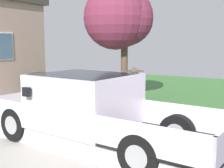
{
  "coord_description": "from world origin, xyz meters",
  "views": [
    {
      "loc": [
        -5.64,
        -1.21,
        2.34
      ],
      "look_at": [
        0.84,
        2.76,
        1.29
      ],
      "focal_mm": 47.77,
      "sensor_mm": 36.0,
      "label": 1
    }
  ],
  "objects_px": {
    "pickup_truck": "(88,113)",
    "person_with_hat": "(134,97)",
    "front_yard_tree": "(121,18)",
    "wheeled_trash_bin": "(42,85)",
    "handbag": "(141,128)"
  },
  "relations": [
    {
      "from": "pickup_truck",
      "to": "person_with_hat",
      "type": "bearing_deg",
      "value": -14.87
    },
    {
      "from": "pickup_truck",
      "to": "person_with_hat",
      "type": "xyz_separation_m",
      "value": [
        1.39,
        -0.48,
        0.21
      ]
    },
    {
      "from": "pickup_truck",
      "to": "front_yard_tree",
      "type": "bearing_deg",
      "value": 24.86
    },
    {
      "from": "person_with_hat",
      "to": "front_yard_tree",
      "type": "bearing_deg",
      "value": -99.66
    },
    {
      "from": "front_yard_tree",
      "to": "wheeled_trash_bin",
      "type": "height_order",
      "value": "front_yard_tree"
    },
    {
      "from": "person_with_hat",
      "to": "wheeled_trash_bin",
      "type": "relative_size",
      "value": 1.55
    },
    {
      "from": "pickup_truck",
      "to": "handbag",
      "type": "distance_m",
      "value": 1.73
    },
    {
      "from": "person_with_hat",
      "to": "handbag",
      "type": "relative_size",
      "value": 4.16
    },
    {
      "from": "pickup_truck",
      "to": "person_with_hat",
      "type": "height_order",
      "value": "person_with_hat"
    },
    {
      "from": "front_yard_tree",
      "to": "handbag",
      "type": "bearing_deg",
      "value": -142.68
    },
    {
      "from": "front_yard_tree",
      "to": "wheeled_trash_bin",
      "type": "bearing_deg",
      "value": 112.19
    },
    {
      "from": "handbag",
      "to": "front_yard_tree",
      "type": "xyz_separation_m",
      "value": [
        3.22,
        2.45,
        3.16
      ]
    },
    {
      "from": "person_with_hat",
      "to": "wheeled_trash_bin",
      "type": "distance_m",
      "value": 5.7
    },
    {
      "from": "handbag",
      "to": "person_with_hat",
      "type": "bearing_deg",
      "value": 111.31
    },
    {
      "from": "handbag",
      "to": "front_yard_tree",
      "type": "distance_m",
      "value": 5.13
    }
  ]
}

